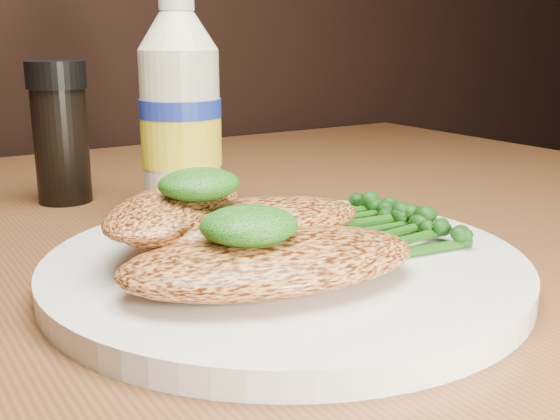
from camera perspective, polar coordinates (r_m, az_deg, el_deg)
plate at (r=0.42m, az=0.44°, el=-4.82°), size 0.30×0.30×0.02m
chicken_front at (r=0.37m, az=-0.76°, el=-4.30°), size 0.18×0.12×0.03m
chicken_mid at (r=0.41m, az=-2.93°, el=-1.03°), size 0.16×0.09×0.02m
chicken_back at (r=0.42m, az=-8.88°, el=0.14°), size 0.15×0.15×0.02m
pesto_front at (r=0.36m, az=-2.66°, el=-1.32°), size 0.07×0.06×0.02m
pesto_back at (r=0.41m, az=-6.89°, el=2.18°), size 0.06×0.06×0.02m
broccolini_bundle at (r=0.44m, az=5.41°, el=-1.30°), size 0.17×0.14×0.02m
mayo_bottle at (r=0.57m, az=-8.48°, el=9.17°), size 0.09×0.09×0.19m
pepper_grinder at (r=0.63m, az=-18.12°, el=6.24°), size 0.07×0.07×0.13m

